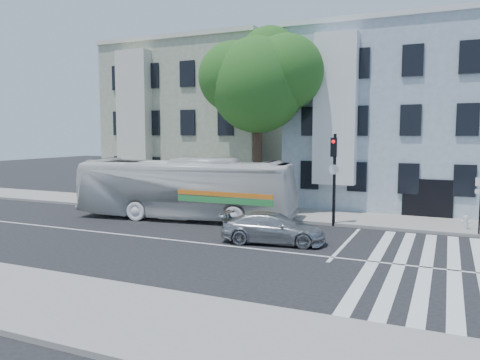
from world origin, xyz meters
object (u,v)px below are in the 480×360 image
Objects in this scene: bus at (185,189)px; sedan at (273,228)px; fire_hydrant at (466,222)px; traffic_signal at (334,167)px.

bus reaches higher than sedan.
bus reaches higher than fire_hydrant.
sedan is at bearing -142.81° from fire_hydrant.
sedan is at bearing -114.77° from traffic_signal.
traffic_signal reaches higher than bus.
fire_hydrant is (6.08, 1.15, -2.53)m from traffic_signal.
traffic_signal is 6.68m from fire_hydrant.
fire_hydrant is at bearing -61.92° from sedan.
bus is 2.59× the size of traffic_signal.
sedan is 5.42m from traffic_signal.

